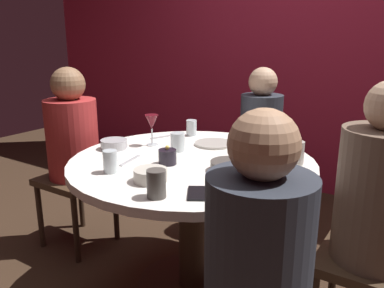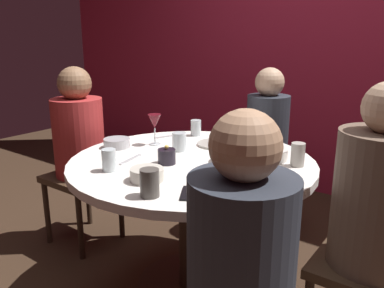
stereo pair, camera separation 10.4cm
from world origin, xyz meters
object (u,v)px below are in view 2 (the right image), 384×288
Objects in this scene: seated_diner_left at (79,137)px; bowl_salad_center at (267,153)px; cell_phone at (190,193)px; bowl_small_white at (227,167)px; dining_table at (192,191)px; cup_by_left_diner at (109,160)px; cup_far_edge at (298,155)px; seated_diner_right at (377,202)px; cup_by_right_diner at (196,128)px; bowl_sauce_side at (147,174)px; bowl_serving_large at (117,143)px; wine_glass at (155,123)px; dinner_plate at (217,144)px; cup_near_candle at (179,142)px; cup_center_front at (150,183)px; seated_diner_back at (267,133)px; candle_holder at (167,156)px; seated_diner_front_right at (241,263)px.

bowl_salad_center is at bearing 10.92° from seated_diner_left.
cell_phone is 0.32m from bowl_small_white.
cup_by_left_diner reaches higher than dining_table.
seated_diner_left is at bearing -171.13° from cup_far_edge.
seated_diner_right is 0.71m from cell_phone.
cup_by_right_diner is (-0.27, 0.41, 0.22)m from dining_table.
bowl_serving_large is at bearing 149.65° from bowl_sauce_side.
cup_by_right_diner is 0.76m from cup_far_edge.
wine_glass is (-0.34, 0.10, 0.30)m from dining_table.
dinner_plate is at bearing 168.76° from bowl_salad_center.
cell_phone is at bearing -3.14° from bowl_sauce_side.
cup_near_candle reaches higher than bowl_serving_large.
cup_by_left_diner is 0.37m from cup_center_front.
seated_diner_left is 11.29× the size of cup_by_left_diner.
candle_holder is at bearing -3.36° from seated_diner_back.
cup_center_front reaches higher than bowl_sauce_side.
seated_diner_right is 11.54× the size of cup_by_left_diner.
bowl_small_white is (0.24, -0.91, 0.05)m from seated_diner_back.
seated_diner_left reaches higher than bowl_small_white.
wine_glass reaches higher than cell_phone.
bowl_sauce_side is at bearing 136.31° from cup_center_front.
seated_diner_right reaches higher than cell_phone.
seated_diner_back is at bearing 90.00° from dining_table.
cup_near_candle is (-0.15, -0.77, 0.08)m from seated_diner_back.
bowl_sauce_side is 1.32× the size of cup_center_front.
cup_near_candle is at bearing 100.91° from cell_phone.
cup_by_left_diner reaches higher than bowl_sauce_side.
cell_phone is at bearing -47.96° from cup_near_candle.
bowl_small_white is at bearing -14.94° from wine_glass.
bowl_small_white is (0.28, -0.35, 0.02)m from dinner_plate.
cell_phone is 0.47m from cup_by_left_diner.
bowl_sauce_side is (0.07, -0.65, 0.02)m from dinner_plate.
seated_diner_right is 10.82× the size of cup_center_front.
wine_glass is (0.56, 0.10, 0.15)m from seated_diner_left.
seated_diner_back is at bearing 80.55° from cup_by_left_diner.
bowl_small_white is at bearing 14.33° from candle_holder.
candle_holder is 0.23m from cup_near_candle.
candle_holder is at bearing -165.67° from bowl_small_white.
seated_diner_right is 1.21m from wine_glass.
cup_far_edge is (0.80, 0.11, -0.07)m from wine_glass.
cup_by_left_diner reaches higher than bowl_small_white.
cup_far_edge is at bearing 24.43° from dining_table.
candle_holder is 0.54× the size of bowl_small_white.
cup_by_left_diner reaches higher than bowl_salad_center.
seated_diner_left is at bearing 0.00° from seated_diner_right.
seated_diner_left is at bearing -46.06° from seated_diner_back.
seated_diner_left is at bearing 22.24° from seated_diner_front_right.
bowl_salad_center reaches higher than bowl_serving_large.
wine_glass is 0.81m from cup_far_edge.
bowl_sauce_side is at bearing 22.83° from seated_diner_right.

